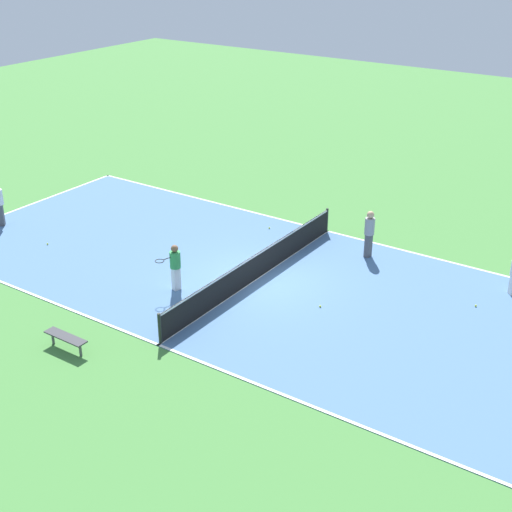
# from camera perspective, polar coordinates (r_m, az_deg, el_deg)

# --- Properties ---
(ground_plane) EXTENTS (80.00, 80.00, 0.00)m
(ground_plane) POSITION_cam_1_polar(r_m,az_deg,el_deg) (24.52, 0.00, -1.90)
(ground_plane) COLOR #47843D
(court_surface) EXTENTS (10.22, 24.31, 0.02)m
(court_surface) POSITION_cam_1_polar(r_m,az_deg,el_deg) (24.51, 0.00, -1.88)
(court_surface) COLOR #4C729E
(court_surface) RESTS_ON ground_plane
(tennis_net) EXTENTS (10.02, 0.10, 0.99)m
(tennis_net) POSITION_cam_1_polar(r_m,az_deg,el_deg) (24.28, 0.00, -0.80)
(tennis_net) COLOR black
(tennis_net) RESTS_ON court_surface
(bench) EXTENTS (0.36, 1.44, 0.45)m
(bench) POSITION_cam_1_polar(r_m,az_deg,el_deg) (21.20, -14.98, -6.36)
(bench) COLOR #333338
(bench) RESTS_ON ground_plane
(player_baseline_gray) EXTENTS (0.39, 0.39, 1.78)m
(player_baseline_gray) POSITION_cam_1_polar(r_m,az_deg,el_deg) (26.04, 9.06, 2.01)
(player_baseline_gray) COLOR #4C4C51
(player_baseline_gray) RESTS_ON court_surface
(player_far_green) EXTENTS (0.99, 0.56, 1.62)m
(player_far_green) POSITION_cam_1_polar(r_m,az_deg,el_deg) (23.56, -6.49, -0.67)
(player_far_green) COLOR white
(player_far_green) RESTS_ON court_surface
(tennis_ball_left_sideline) EXTENTS (0.07, 0.07, 0.07)m
(tennis_ball_left_sideline) POSITION_cam_1_polar(r_m,az_deg,el_deg) (28.51, 1.07, 2.27)
(tennis_ball_left_sideline) COLOR #CCE033
(tennis_ball_left_sideline) RESTS_ON court_surface
(tennis_ball_near_net) EXTENTS (0.07, 0.07, 0.07)m
(tennis_ball_near_net) POSITION_cam_1_polar(r_m,az_deg,el_deg) (28.22, -16.34, 0.94)
(tennis_ball_near_net) COLOR #CCE033
(tennis_ball_near_net) RESTS_ON court_surface
(tennis_ball_midcourt) EXTENTS (0.07, 0.07, 0.07)m
(tennis_ball_midcourt) POSITION_cam_1_polar(r_m,az_deg,el_deg) (23.84, 17.18, -3.82)
(tennis_ball_midcourt) COLOR #CCE033
(tennis_ball_midcourt) RESTS_ON court_surface
(tennis_ball_far_baseline) EXTENTS (0.07, 0.07, 0.07)m
(tennis_ball_far_baseline) POSITION_cam_1_polar(r_m,az_deg,el_deg) (22.85, 5.16, -4.02)
(tennis_ball_far_baseline) COLOR #CCE033
(tennis_ball_far_baseline) RESTS_ON court_surface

